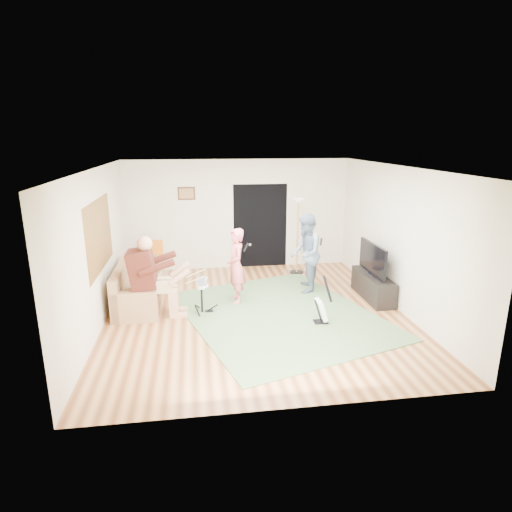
{
  "coord_description": "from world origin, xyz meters",
  "views": [
    {
      "loc": [
        -1.07,
        -7.44,
        3.22
      ],
      "look_at": [
        0.05,
        0.3,
        1.03
      ],
      "focal_mm": 30.0,
      "sensor_mm": 36.0,
      "label": 1
    }
  ],
  "objects": [
    {
      "name": "dining_chair",
      "position": [
        -2.0,
        2.14,
        0.33
      ],
      "size": [
        0.42,
        0.44,
        0.94
      ],
      "rotation": [
        0.0,
        0.0,
        0.07
      ],
      "color": "tan",
      "rests_on": "floor"
    },
    {
      "name": "guitar_spare",
      "position": [
        1.1,
        -0.63,
        0.25
      ],
      "size": [
        0.32,
        0.29,
        0.89
      ],
      "color": "black",
      "rests_on": "floor"
    },
    {
      "name": "ceiling",
      "position": [
        0.0,
        0.0,
        2.7
      ],
      "size": [
        6.0,
        6.0,
        0.0
      ],
      "primitive_type": "plane",
      "rotation": [
        3.14,
        0.0,
        0.0
      ],
      "color": "white",
      "rests_on": "walls"
    },
    {
      "name": "guitar_held",
      "position": [
        1.42,
        1.03,
        1.13
      ],
      "size": [
        0.31,
        0.61,
        0.26
      ],
      "primitive_type": null,
      "rotation": [
        0.0,
        0.0,
        -0.33
      ],
      "color": "silver",
      "rests_on": "guitarist"
    },
    {
      "name": "guitarist",
      "position": [
        1.22,
        1.03,
        0.83
      ],
      "size": [
        0.82,
        0.95,
        1.67
      ],
      "primitive_type": "imported",
      "rotation": [
        0.0,
        0.0,
        -1.84
      ],
      "color": "slate",
      "rests_on": "floor"
    },
    {
      "name": "torchiere_lamp",
      "position": [
        1.35,
        2.3,
        1.25
      ],
      "size": [
        0.33,
        0.33,
        1.83
      ],
      "color": "black",
      "rests_on": "floor"
    },
    {
      "name": "singer",
      "position": [
        -0.3,
        0.62,
        0.75
      ],
      "size": [
        0.42,
        0.59,
        1.5
      ],
      "primitive_type": "imported",
      "rotation": [
        0.0,
        0.0,
        -1.46
      ],
      "color": "#E4636E",
      "rests_on": "floor"
    },
    {
      "name": "television",
      "position": [
        2.45,
        0.42,
        0.85
      ],
      "size": [
        0.06,
        1.2,
        0.62
      ],
      "primitive_type": "cube",
      "color": "black",
      "rests_on": "tv_cabinet"
    },
    {
      "name": "tv_cabinet",
      "position": [
        2.5,
        0.42,
        0.25
      ],
      "size": [
        0.4,
        1.4,
        0.5
      ],
      "primitive_type": "cube",
      "color": "black",
      "rests_on": "floor"
    },
    {
      "name": "microphone",
      "position": [
        -0.1,
        0.62,
        1.12
      ],
      "size": [
        0.06,
        0.06,
        0.24
      ],
      "primitive_type": null,
      "color": "black",
      "rests_on": "singer"
    },
    {
      "name": "picture_frame",
      "position": [
        -1.25,
        2.99,
        1.9
      ],
      "size": [
        0.42,
        0.03,
        0.32
      ],
      "primitive_type": "cube",
      "color": "#3F2314",
      "rests_on": "walls"
    },
    {
      "name": "area_rug",
      "position": [
        0.43,
        -0.16,
        0.01
      ],
      "size": [
        4.25,
        4.73,
        0.02
      ],
      "primitive_type": "cube",
      "rotation": [
        0.0,
        0.0,
        0.3
      ],
      "color": "#4B6B41",
      "rests_on": "floor"
    },
    {
      "name": "drum_kit",
      "position": [
        -1.0,
        0.15,
        0.28
      ],
      "size": [
        0.35,
        0.63,
        0.65
      ],
      "color": "black",
      "rests_on": "floor"
    },
    {
      "name": "window_blinds",
      "position": [
        -2.74,
        0.2,
        1.55
      ],
      "size": [
        0.0,
        2.05,
        2.05
      ],
      "primitive_type": "plane",
      "rotation": [
        1.57,
        0.0,
        1.57
      ],
      "color": "brown",
      "rests_on": "walls"
    },
    {
      "name": "walls",
      "position": [
        0.0,
        0.0,
        1.35
      ],
      "size": [
        5.5,
        6.0,
        2.7
      ],
      "primitive_type": null,
      "color": "beige",
      "rests_on": "floor"
    },
    {
      "name": "doorway",
      "position": [
        0.55,
        2.99,
        1.05
      ],
      "size": [
        2.1,
        0.0,
        2.1
      ],
      "primitive_type": "plane",
      "rotation": [
        1.57,
        0.0,
        0.0
      ],
      "color": "black",
      "rests_on": "walls"
    },
    {
      "name": "drummer",
      "position": [
        -1.85,
        0.15,
        0.59
      ],
      "size": [
        0.99,
        0.55,
        1.52
      ],
      "color": "#4E1E15",
      "rests_on": "sofa"
    },
    {
      "name": "sofa",
      "position": [
        -2.29,
        0.8,
        0.27
      ],
      "size": [
        0.82,
        1.99,
        0.81
      ],
      "color": "#A47B52",
      "rests_on": "floor"
    },
    {
      "name": "floor",
      "position": [
        0.0,
        0.0,
        0.0
      ],
      "size": [
        6.0,
        6.0,
        0.0
      ],
      "primitive_type": "plane",
      "color": "brown",
      "rests_on": "ground"
    }
  ]
}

